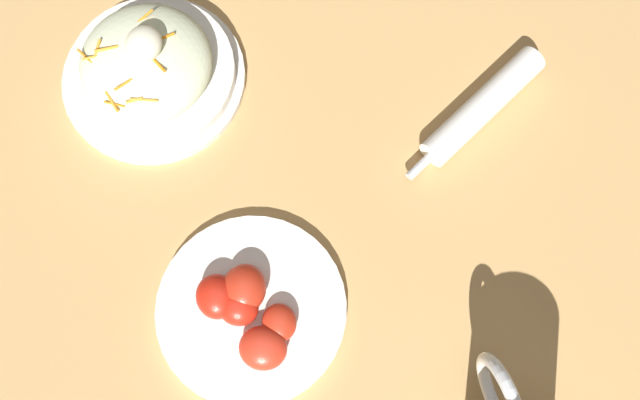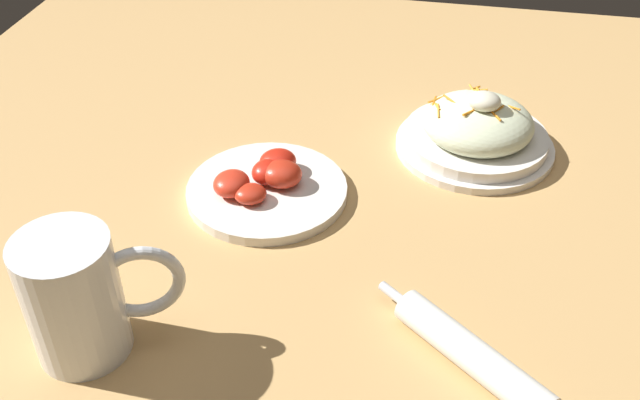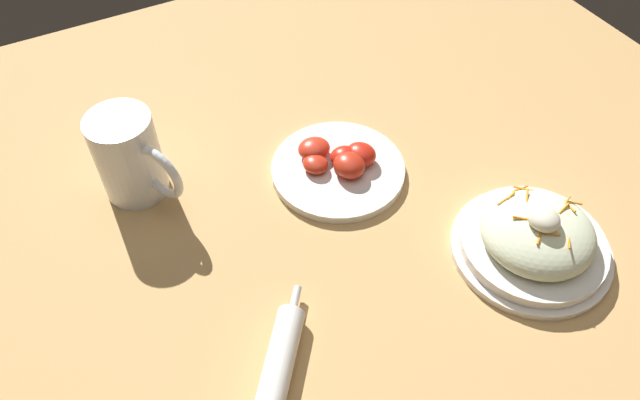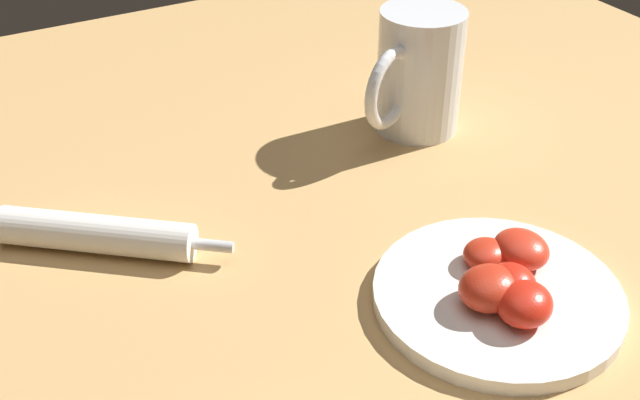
# 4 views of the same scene
# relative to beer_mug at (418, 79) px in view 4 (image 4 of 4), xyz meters

# --- Properties ---
(ground_plane) EXTENTS (1.43, 1.43, 0.00)m
(ground_plane) POSITION_rel_beer_mug_xyz_m (0.24, 0.22, -0.06)
(ground_plane) COLOR tan
(beer_mug) EXTENTS (0.14, 0.10, 0.13)m
(beer_mug) POSITION_rel_beer_mug_xyz_m (0.00, 0.00, 0.00)
(beer_mug) COLOR white
(beer_mug) RESTS_ON ground_plane
(napkin_roll) EXTENTS (0.18, 0.15, 0.03)m
(napkin_roll) POSITION_rel_beer_mug_xyz_m (0.37, 0.05, -0.04)
(napkin_roll) COLOR white
(napkin_roll) RESTS_ON ground_plane
(tomato_plate) EXTENTS (0.20, 0.20, 0.04)m
(tomato_plate) POSITION_rel_beer_mug_xyz_m (0.11, 0.28, -0.05)
(tomato_plate) COLOR white
(tomato_plate) RESTS_ON ground_plane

